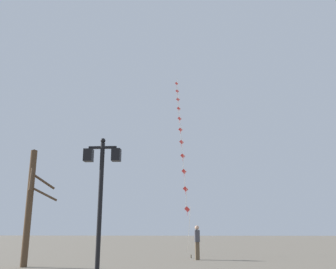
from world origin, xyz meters
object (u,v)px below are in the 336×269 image
object	(u,v)px
kite_train	(181,138)
twin_lantern_lamp_post	(101,179)
kite_flyer	(197,241)
bare_tree	(30,202)

from	to	relation	value
kite_train	twin_lantern_lamp_post	bearing A→B (deg)	-96.64
twin_lantern_lamp_post	kite_flyer	distance (m)	9.22
twin_lantern_lamp_post	kite_flyer	world-z (taller)	twin_lantern_lamp_post
kite_flyer	bare_tree	xyz separation A→B (m)	(-7.17, -4.27, 1.72)
bare_tree	twin_lantern_lamp_post	bearing A→B (deg)	-45.49
kite_train	bare_tree	bearing A→B (deg)	-114.22
twin_lantern_lamp_post	bare_tree	world-z (taller)	bare_tree
twin_lantern_lamp_post	kite_train	world-z (taller)	kite_train
kite_flyer	bare_tree	size ratio (longest dim) A/B	0.35
twin_lantern_lamp_post	bare_tree	bearing A→B (deg)	134.51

